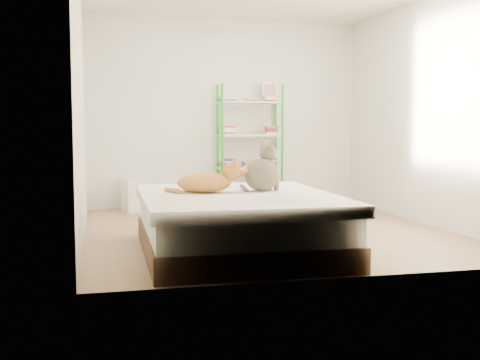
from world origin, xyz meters
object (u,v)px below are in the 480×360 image
object	(u,v)px
orange_cat	(205,180)
cardboard_box	(277,204)
bed	(237,223)
white_bin	(136,195)
shelf_unit	(250,144)
grey_cat	(262,168)

from	to	relation	value
orange_cat	cardboard_box	size ratio (longest dim) A/B	1.26
bed	white_bin	bearing A→B (deg)	104.31
orange_cat	shelf_unit	size ratio (longest dim) A/B	0.33
shelf_unit	white_bin	distance (m)	1.70
bed	orange_cat	bearing A→B (deg)	156.20
bed	shelf_unit	size ratio (longest dim) A/B	1.20
bed	grey_cat	world-z (taller)	grey_cat
bed	shelf_unit	distance (m)	3.12
grey_cat	bed	bearing A→B (deg)	92.22
cardboard_box	bed	bearing A→B (deg)	-114.31
grey_cat	white_bin	bearing A→B (deg)	-7.28
orange_cat	white_bin	world-z (taller)	orange_cat
orange_cat	cardboard_box	bearing A→B (deg)	62.14
cardboard_box	white_bin	world-z (taller)	white_bin
white_bin	shelf_unit	bearing A→B (deg)	1.14
cardboard_box	grey_cat	bearing A→B (deg)	-109.18
orange_cat	cardboard_box	xyz separation A→B (m)	(1.25, 1.89, -0.48)
grey_cat	shelf_unit	world-z (taller)	shelf_unit
shelf_unit	white_bin	xyz separation A→B (m)	(-1.56, -0.03, -0.66)
orange_cat	white_bin	bearing A→B (deg)	104.37
orange_cat	grey_cat	size ratio (longest dim) A/B	1.33
white_bin	grey_cat	bearing A→B (deg)	-70.59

